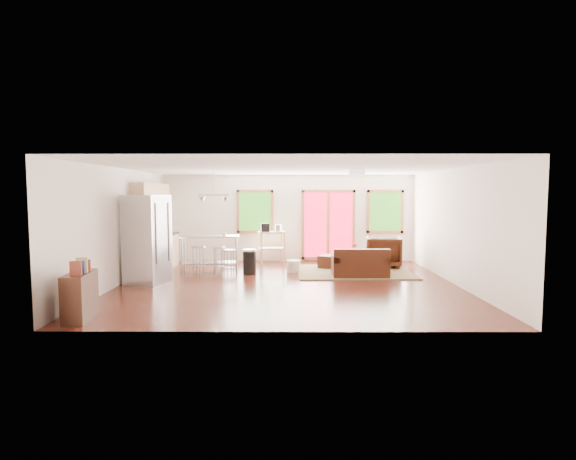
{
  "coord_description": "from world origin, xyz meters",
  "views": [
    {
      "loc": [
        0.04,
        -9.98,
        2.03
      ],
      "look_at": [
        0.0,
        0.3,
        1.2
      ],
      "focal_mm": 28.0,
      "sensor_mm": 36.0,
      "label": 1
    }
  ],
  "objects_px": {
    "ottoman": "(330,262)",
    "refrigerator": "(147,240)",
    "rug": "(353,272)",
    "coffee_table": "(365,258)",
    "kitchen_cart": "(271,236)",
    "armchair": "(384,250)",
    "island": "(210,247)",
    "loveseat": "(360,265)"
  },
  "relations": [
    {
      "from": "rug",
      "to": "ottoman",
      "type": "relative_size",
      "value": 5.4
    },
    {
      "from": "refrigerator",
      "to": "kitchen_cart",
      "type": "bearing_deg",
      "value": 66.43
    },
    {
      "from": "coffee_table",
      "to": "kitchen_cart",
      "type": "height_order",
      "value": "kitchen_cart"
    },
    {
      "from": "armchair",
      "to": "coffee_table",
      "type": "bearing_deg",
      "value": 37.92
    },
    {
      "from": "rug",
      "to": "ottoman",
      "type": "xyz_separation_m",
      "value": [
        -0.55,
        0.61,
        0.16
      ]
    },
    {
      "from": "coffee_table",
      "to": "refrigerator",
      "type": "distance_m",
      "value": 5.63
    },
    {
      "from": "refrigerator",
      "to": "island",
      "type": "relative_size",
      "value": 1.29
    },
    {
      "from": "refrigerator",
      "to": "loveseat",
      "type": "bearing_deg",
      "value": 27.36
    },
    {
      "from": "coffee_table",
      "to": "armchair",
      "type": "relative_size",
      "value": 1.1
    },
    {
      "from": "coffee_table",
      "to": "refrigerator",
      "type": "relative_size",
      "value": 0.52
    },
    {
      "from": "ottoman",
      "to": "rug",
      "type": "bearing_deg",
      "value": -47.73
    },
    {
      "from": "ottoman",
      "to": "kitchen_cart",
      "type": "relative_size",
      "value": 0.46
    },
    {
      "from": "loveseat",
      "to": "ottoman",
      "type": "distance_m",
      "value": 1.4
    },
    {
      "from": "ottoman",
      "to": "island",
      "type": "relative_size",
      "value": 0.35
    },
    {
      "from": "armchair",
      "to": "kitchen_cart",
      "type": "relative_size",
      "value": 0.81
    },
    {
      "from": "rug",
      "to": "island",
      "type": "height_order",
      "value": "island"
    },
    {
      "from": "loveseat",
      "to": "refrigerator",
      "type": "relative_size",
      "value": 0.67
    },
    {
      "from": "armchair",
      "to": "rug",
      "type": "bearing_deg",
      "value": 48.66
    },
    {
      "from": "rug",
      "to": "ottoman",
      "type": "bearing_deg",
      "value": 132.27
    },
    {
      "from": "coffee_table",
      "to": "island",
      "type": "height_order",
      "value": "island"
    },
    {
      "from": "loveseat",
      "to": "coffee_table",
      "type": "bearing_deg",
      "value": 74.85
    },
    {
      "from": "loveseat",
      "to": "coffee_table",
      "type": "xyz_separation_m",
      "value": [
        0.31,
        1.11,
        0.03
      ]
    },
    {
      "from": "coffee_table",
      "to": "island",
      "type": "bearing_deg",
      "value": -173.53
    },
    {
      "from": "rug",
      "to": "island",
      "type": "bearing_deg",
      "value": 179.9
    },
    {
      "from": "coffee_table",
      "to": "kitchen_cart",
      "type": "distance_m",
      "value": 2.84
    },
    {
      "from": "ottoman",
      "to": "refrigerator",
      "type": "height_order",
      "value": "refrigerator"
    },
    {
      "from": "island",
      "to": "armchair",
      "type": "bearing_deg",
      "value": 9.49
    },
    {
      "from": "loveseat",
      "to": "refrigerator",
      "type": "xyz_separation_m",
      "value": [
        -4.92,
        -0.84,
        0.72
      ]
    },
    {
      "from": "refrigerator",
      "to": "armchair",
      "type": "bearing_deg",
      "value": 39.06
    },
    {
      "from": "rug",
      "to": "loveseat",
      "type": "relative_size",
      "value": 2.15
    },
    {
      "from": "rug",
      "to": "armchair",
      "type": "relative_size",
      "value": 3.05
    },
    {
      "from": "rug",
      "to": "ottoman",
      "type": "height_order",
      "value": "ottoman"
    },
    {
      "from": "rug",
      "to": "loveseat",
      "type": "height_order",
      "value": "loveseat"
    },
    {
      "from": "coffee_table",
      "to": "kitchen_cart",
      "type": "relative_size",
      "value": 0.89
    },
    {
      "from": "coffee_table",
      "to": "kitchen_cart",
      "type": "xyz_separation_m",
      "value": [
        -2.58,
        1.07,
        0.49
      ]
    },
    {
      "from": "rug",
      "to": "armchair",
      "type": "distance_m",
      "value": 1.3
    },
    {
      "from": "ottoman",
      "to": "kitchen_cart",
      "type": "bearing_deg",
      "value": 150.63
    },
    {
      "from": "refrigerator",
      "to": "kitchen_cart",
      "type": "xyz_separation_m",
      "value": [
        2.65,
        3.02,
        -0.2
      ]
    },
    {
      "from": "refrigerator",
      "to": "kitchen_cart",
      "type": "height_order",
      "value": "refrigerator"
    },
    {
      "from": "refrigerator",
      "to": "coffee_table",
      "type": "bearing_deg",
      "value": 38.16
    },
    {
      "from": "ottoman",
      "to": "island",
      "type": "height_order",
      "value": "island"
    },
    {
      "from": "island",
      "to": "kitchen_cart",
      "type": "distance_m",
      "value": 2.16
    }
  ]
}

